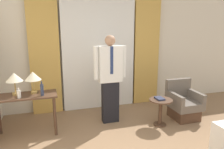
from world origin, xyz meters
TOP-DOWN VIEW (x-y plane):
  - wall_back at (0.00, 2.86)m, footprint 10.00×0.06m
  - curtain_sheer_center at (0.00, 2.73)m, footprint 1.69×0.06m
  - curtain_drape_left at (-1.21, 2.73)m, footprint 0.64×0.06m
  - curtain_drape_right at (1.21, 2.73)m, footprint 0.64×0.06m
  - desk at (-1.58, 1.78)m, footprint 1.09×0.47m
  - table_lamp_left at (-1.73, 1.85)m, footprint 0.28×0.28m
  - table_lamp_right at (-1.43, 1.85)m, footprint 0.28×0.28m
  - bottle_near_edge at (-1.66, 1.65)m, footprint 0.06×0.06m
  - bottle_by_lamp at (-1.28, 1.67)m, footprint 0.06×0.06m
  - person at (0.01, 1.87)m, footprint 0.66×0.22m
  - armchair at (1.55, 1.59)m, footprint 0.58×0.63m
  - side_table at (0.91, 1.42)m, footprint 0.45×0.45m
  - book at (0.89, 1.44)m, footprint 0.14×0.21m

SIDE VIEW (x-z plane):
  - armchair at x=1.55m, z-range -0.10..0.71m
  - side_table at x=0.91m, z-range 0.10..0.63m
  - book at x=0.89m, z-range 0.54..0.57m
  - desk at x=-1.58m, z-range 0.24..0.99m
  - bottle_near_edge at x=-1.66m, z-range 0.73..0.91m
  - bottle_by_lamp at x=-1.28m, z-range 0.73..0.99m
  - person at x=0.01m, z-range 0.08..1.84m
  - table_lamp_left at x=-1.73m, z-range 0.86..1.25m
  - table_lamp_right at x=-1.43m, z-range 0.86..1.25m
  - curtain_sheer_center at x=0.00m, z-range 0.00..2.58m
  - curtain_drape_left at x=-1.21m, z-range 0.00..2.58m
  - curtain_drape_right at x=1.21m, z-range 0.00..2.58m
  - wall_back at x=0.00m, z-range 0.00..2.70m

